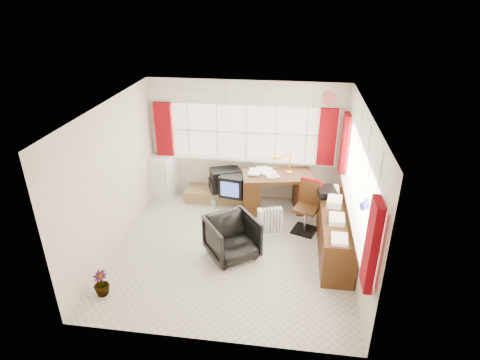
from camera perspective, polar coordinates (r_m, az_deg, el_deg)
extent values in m
plane|color=beige|center=(7.06, -1.17, -9.81)|extent=(4.00, 4.00, 0.00)
plane|color=beige|center=(8.23, 0.94, 5.50)|extent=(4.00, 0.00, 4.00)
plane|color=beige|center=(4.74, -5.15, -11.51)|extent=(4.00, 0.00, 4.00)
plane|color=beige|center=(6.99, -17.69, 0.34)|extent=(0.00, 4.00, 4.00)
plane|color=beige|center=(6.43, 16.63, -1.78)|extent=(0.00, 4.00, 4.00)
plane|color=white|center=(5.95, -1.38, 10.11)|extent=(4.00, 4.00, 0.00)
plane|color=beige|center=(8.14, 0.93, 6.77)|extent=(3.60, 0.00, 3.60)
cube|color=white|center=(8.31, 0.87, 2.90)|extent=(3.70, 0.12, 0.05)
cube|color=white|center=(8.35, -7.34, 7.06)|extent=(0.03, 0.02, 1.10)
cube|color=white|center=(8.22, -3.26, 6.92)|extent=(0.03, 0.02, 1.10)
cube|color=white|center=(8.13, 0.92, 6.74)|extent=(0.03, 0.02, 1.10)
cube|color=white|center=(8.09, 5.17, 6.52)|extent=(0.03, 0.02, 1.10)
cube|color=white|center=(8.08, 9.44, 6.27)|extent=(0.03, 0.02, 1.10)
plane|color=beige|center=(6.34, 16.67, -0.17)|extent=(0.00, 3.60, 3.60)
cube|color=white|center=(6.60, 15.70, -4.67)|extent=(0.12, 3.70, 0.05)
cube|color=white|center=(5.30, 18.18, -5.83)|extent=(0.02, 0.03, 1.10)
cube|color=white|center=(5.81, 17.31, -2.74)|extent=(0.02, 0.03, 1.10)
cube|color=white|center=(6.34, 16.58, -0.16)|extent=(0.02, 0.03, 1.10)
cube|color=white|center=(6.88, 15.97, 2.02)|extent=(0.02, 0.03, 1.10)
cube|color=white|center=(7.43, 15.45, 3.88)|extent=(0.02, 0.03, 1.10)
cube|color=maroon|center=(8.43, -10.77, 7.03)|extent=(0.35, 0.10, 1.15)
cube|color=maroon|center=(8.04, 12.31, 5.94)|extent=(0.35, 0.10, 1.15)
cube|color=maroon|center=(7.79, 14.64, 5.04)|extent=(0.10, 0.35, 1.15)
cube|color=maroon|center=(4.87, 18.24, -8.82)|extent=(0.10, 0.35, 1.15)
cube|color=white|center=(7.90, 0.95, 12.21)|extent=(3.95, 0.08, 0.48)
cube|color=white|center=(6.04, 17.44, 6.67)|extent=(0.08, 3.95, 0.48)
cube|color=#482D10|center=(7.89, 5.40, 0.58)|extent=(1.47, 0.92, 0.06)
cube|color=#482D10|center=(8.01, 1.55, -2.06)|extent=(0.43, 0.66, 0.73)
cube|color=#482D10|center=(8.16, 8.95, -1.85)|extent=(0.43, 0.66, 0.73)
cube|color=white|center=(7.87, 5.41, 0.85)|extent=(0.29, 0.35, 0.02)
cube|color=white|center=(7.87, 5.41, 0.88)|extent=(0.29, 0.35, 0.02)
cube|color=white|center=(7.87, 5.41, 0.90)|extent=(0.29, 0.35, 0.02)
cube|color=white|center=(7.87, 5.41, 0.93)|extent=(0.29, 0.35, 0.02)
cube|color=white|center=(7.87, 5.42, 0.96)|extent=(0.29, 0.35, 0.02)
cylinder|color=yellow|center=(7.98, 7.02, 1.12)|extent=(0.11, 0.11, 0.02)
cylinder|color=yellow|center=(7.89, 7.10, 2.48)|extent=(0.03, 0.03, 0.41)
cone|color=yellow|center=(7.83, 7.17, 3.58)|extent=(0.19, 0.17, 0.17)
cube|color=black|center=(7.62, 9.13, -7.06)|extent=(0.53, 0.53, 0.04)
cylinder|color=silver|center=(7.50, 9.24, -5.65)|extent=(0.05, 0.05, 0.48)
cube|color=#482D10|center=(7.38, 9.37, -4.07)|extent=(0.51, 0.50, 0.05)
cube|color=#482D10|center=(7.43, 10.03, -1.66)|extent=(0.36, 0.17, 0.46)
cube|color=maroon|center=(7.42, 10.04, -1.54)|extent=(0.40, 0.19, 0.48)
imported|color=black|center=(6.72, -1.14, -8.18)|extent=(1.07, 1.08, 0.71)
cube|color=white|center=(7.39, 4.37, -7.70)|extent=(0.42, 0.27, 0.08)
cube|color=white|center=(7.20, 3.10, -5.94)|extent=(0.06, 0.12, 0.50)
cube|color=white|center=(7.21, 3.55, -5.89)|extent=(0.06, 0.12, 0.50)
cube|color=white|center=(7.22, 4.00, -5.84)|extent=(0.06, 0.12, 0.50)
cube|color=white|center=(7.24, 4.45, -5.79)|extent=(0.06, 0.12, 0.50)
cube|color=white|center=(7.25, 4.89, -5.74)|extent=(0.06, 0.12, 0.50)
cube|color=white|center=(7.26, 5.33, -5.69)|extent=(0.06, 0.12, 0.50)
cube|color=white|center=(7.28, 5.77, -5.64)|extent=(0.06, 0.12, 0.50)
cube|color=#482D10|center=(7.00, 13.32, -7.25)|extent=(0.50, 2.00, 0.75)
cube|color=white|center=(6.10, 13.99, -7.98)|extent=(0.24, 0.32, 0.10)
cube|color=white|center=(6.55, 13.60, -5.39)|extent=(0.24, 0.32, 0.10)
cube|color=white|center=(7.01, 13.27, -3.14)|extent=(0.24, 0.32, 0.10)
cube|color=white|center=(7.48, 12.99, -1.17)|extent=(0.24, 0.32, 0.10)
cube|color=black|center=(7.30, 12.19, -1.63)|extent=(0.37, 0.45, 0.13)
cube|color=olive|center=(8.52, -3.03, -2.10)|extent=(1.40, 0.50, 0.25)
cube|color=black|center=(8.15, -0.95, -0.66)|extent=(0.56, 0.53, 0.45)
cube|color=#465EC7|center=(7.96, -1.49, -1.37)|extent=(0.37, 0.08, 0.30)
cube|color=black|center=(8.41, -2.09, -0.61)|extent=(0.75, 0.62, 0.24)
cube|color=black|center=(8.31, -2.11, 0.81)|extent=(0.69, 0.58, 0.23)
cube|color=white|center=(8.75, -11.05, 0.60)|extent=(0.61, 0.61, 0.90)
cube|color=silver|center=(8.37, -10.47, 0.47)|extent=(0.02, 0.02, 0.48)
imported|color=white|center=(8.39, 1.35, -2.42)|extent=(0.13, 0.13, 0.28)
imported|color=#8BCFC5|center=(8.29, -3.79, -3.20)|extent=(0.10, 0.10, 0.19)
imported|color=black|center=(6.38, -19.16, -13.70)|extent=(0.28, 0.28, 0.41)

